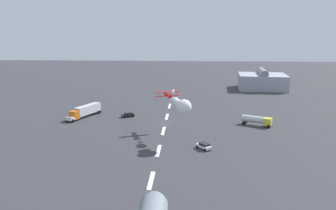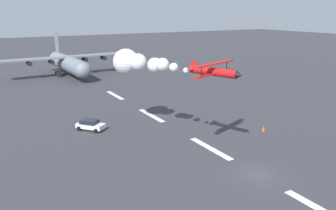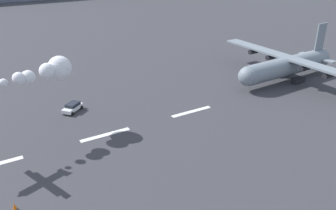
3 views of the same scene
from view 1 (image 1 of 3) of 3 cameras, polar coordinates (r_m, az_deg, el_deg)
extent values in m
plane|color=#38383D|center=(102.69, -0.46, -3.16)|extent=(440.00, 440.00, 0.00)
cube|color=white|center=(157.68, 0.92, 2.42)|extent=(8.00, 0.90, 0.01)
cube|color=white|center=(141.85, 0.63, 1.27)|extent=(8.00, 0.90, 0.01)
cube|color=white|center=(126.10, 0.28, -0.17)|extent=(8.00, 0.90, 0.01)
cube|color=white|center=(110.46, -0.18, -2.02)|extent=(8.00, 0.90, 0.01)
cube|color=white|center=(94.97, -0.79, -4.48)|extent=(8.00, 0.90, 0.01)
cube|color=white|center=(79.75, -1.65, -7.87)|extent=(8.00, 0.90, 0.01)
cube|color=white|center=(64.96, -2.92, -12.84)|extent=(8.00, 0.90, 0.01)
sphere|color=gray|center=(50.23, -2.42, -16.82)|extent=(3.86, 3.86, 3.86)
cylinder|color=red|center=(93.90, 0.00, 1.68)|extent=(5.91, 2.87, 0.95)
cube|color=red|center=(94.12, -0.03, 1.61)|extent=(3.14, 7.19, 0.12)
cube|color=red|center=(93.91, -0.03, 2.28)|extent=(3.14, 7.19, 0.12)
cylinder|color=black|center=(93.35, -1.55, 1.86)|extent=(0.08, 0.08, 1.12)
cylinder|color=black|center=(94.74, 1.46, 2.02)|extent=(0.08, 0.08, 1.12)
cube|color=red|center=(91.29, 0.46, 1.65)|extent=(0.69, 0.33, 1.10)
cube|color=red|center=(91.37, 0.46, 1.41)|extent=(1.23, 2.09, 0.08)
cone|color=black|center=(97.04, -0.54, 2.04)|extent=(0.93, 0.99, 0.81)
sphere|color=white|center=(90.43, 0.70, 1.08)|extent=(0.70, 0.70, 0.70)
sphere|color=white|center=(88.68, 1.09, 0.97)|extent=(1.12, 1.12, 1.12)
sphere|color=white|center=(86.67, 1.32, 0.76)|extent=(1.77, 1.77, 1.77)
sphere|color=white|center=(85.45, 1.56, 0.44)|extent=(2.01, 2.01, 2.01)
sphere|color=white|center=(82.58, 2.21, 0.08)|extent=(2.39, 2.39, 2.39)
sphere|color=white|center=(80.62, 2.82, -0.31)|extent=(3.61, 3.61, 3.61)
cube|color=silver|center=(108.17, -16.53, -2.27)|extent=(2.45, 2.93, 1.10)
cube|color=orange|center=(109.41, -15.85, -1.66)|extent=(3.18, 3.24, 2.60)
cube|color=silver|center=(114.10, -13.67, -0.72)|extent=(10.87, 6.48, 2.80)
cylinder|color=black|center=(107.34, -16.09, -2.66)|extent=(1.15, 0.75, 1.10)
cylinder|color=black|center=(116.41, -12.03, -1.26)|extent=(1.15, 0.75, 1.10)
cylinder|color=black|center=(117.32, -11.67, -1.14)|extent=(1.15, 0.75, 1.10)
cylinder|color=black|center=(109.01, -17.07, -2.49)|extent=(1.15, 0.75, 1.10)
cylinder|color=black|center=(117.94, -12.98, -1.13)|extent=(1.15, 0.75, 1.10)
cylinder|color=black|center=(118.85, -12.62, -1.01)|extent=(1.15, 0.75, 1.10)
cube|color=yellow|center=(102.67, 16.85, -2.79)|extent=(3.12, 3.03, 2.20)
cylinder|color=silver|center=(103.59, 14.48, -2.37)|extent=(4.80, 6.89, 2.10)
cylinder|color=black|center=(103.98, 17.28, -3.26)|extent=(0.73, 1.04, 1.00)
cylinder|color=black|center=(105.69, 13.29, -2.77)|extent=(0.73, 1.04, 1.00)
cylinder|color=black|center=(101.71, 16.99, -3.59)|extent=(0.73, 1.04, 1.00)
cylinder|color=black|center=(103.46, 12.91, -3.08)|extent=(0.73, 1.04, 1.00)
cube|color=#262628|center=(110.74, -6.92, -1.74)|extent=(3.50, 4.58, 0.65)
cube|color=#1E232D|center=(110.64, -6.83, -1.42)|extent=(2.61, 3.01, 0.55)
cylinder|color=black|center=(109.59, -7.53, -2.08)|extent=(0.48, 0.67, 0.64)
cylinder|color=black|center=(110.39, -6.05, -1.93)|extent=(0.48, 0.67, 0.64)
cylinder|color=black|center=(111.27, -7.78, -1.86)|extent=(0.48, 0.67, 0.64)
cylinder|color=black|center=(112.06, -6.32, -1.72)|extent=(0.48, 0.67, 0.64)
cube|color=white|center=(81.08, 6.19, -7.11)|extent=(4.30, 3.95, 0.65)
cube|color=#1E232D|center=(80.74, 6.30, -6.75)|extent=(2.94, 2.82, 0.55)
cylinder|color=black|center=(81.63, 5.04, -7.19)|extent=(0.64, 0.57, 0.64)
cylinder|color=black|center=(79.63, 6.38, -7.74)|extent=(0.64, 0.57, 0.64)
cylinder|color=black|center=(82.75, 6.00, -6.93)|extent=(0.64, 0.57, 0.64)
cylinder|color=black|center=(80.78, 7.34, -7.47)|extent=(0.64, 0.57, 0.64)
cube|color=#9EA3AD|center=(169.45, 15.92, 3.89)|extent=(21.00, 24.25, 7.29)
cylinder|color=gray|center=(168.86, 16.02, 5.42)|extent=(18.29, 5.25, 3.60)
cone|color=orange|center=(112.55, -5.01, -1.60)|extent=(0.44, 0.44, 0.75)
cone|color=orange|center=(94.94, -7.19, -4.35)|extent=(0.44, 0.44, 0.75)
camera|label=2|loc=(123.71, 11.76, 7.14)|focal=36.10mm
camera|label=3|loc=(103.94, -27.02, 10.56)|focal=37.06mm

